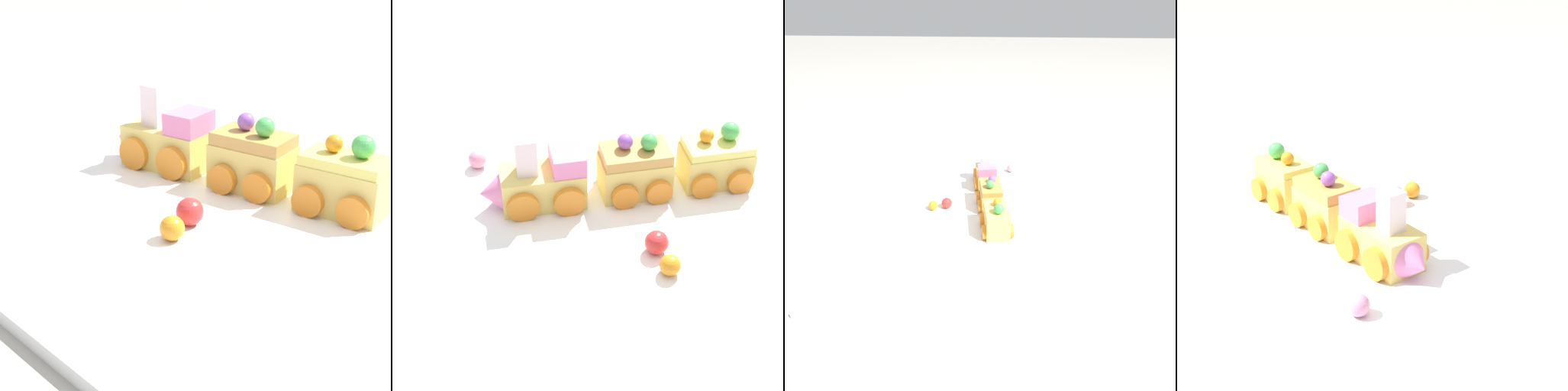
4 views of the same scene
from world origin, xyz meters
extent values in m
plane|color=gray|center=(0.00, 0.00, 0.00)|extent=(10.00, 10.00, 0.00)
cube|color=white|center=(0.00, 0.00, 0.01)|extent=(0.65, 0.45, 0.01)
cube|color=#EACC66|center=(0.09, -0.03, 0.03)|extent=(0.09, 0.06, 0.04)
cube|color=pink|center=(0.06, -0.03, 0.06)|extent=(0.04, 0.05, 0.02)
cone|color=pink|center=(0.14, -0.02, 0.03)|extent=(0.03, 0.04, 0.04)
cube|color=white|center=(0.10, -0.03, 0.06)|extent=(0.02, 0.02, 0.02)
cube|color=white|center=(0.10, -0.03, 0.08)|extent=(0.02, 0.02, 0.02)
cylinder|color=orange|center=(0.11, -0.05, 0.03)|extent=(0.03, 0.01, 0.03)
cylinder|color=orange|center=(0.11, 0.00, 0.03)|extent=(0.03, 0.01, 0.03)
cylinder|color=orange|center=(0.07, -0.06, 0.03)|extent=(0.03, 0.01, 0.03)
cylinder|color=orange|center=(0.06, -0.01, 0.03)|extent=(0.03, 0.01, 0.03)
cube|color=#EACC66|center=(-0.01, -0.05, 0.03)|extent=(0.08, 0.06, 0.04)
cube|color=#CC9347|center=(-0.01, -0.05, 0.06)|extent=(0.08, 0.06, 0.01)
sphere|color=#4CBC56|center=(-0.02, -0.05, 0.08)|extent=(0.02, 0.02, 0.02)
sphere|color=#9956C6|center=(0.00, -0.05, 0.07)|extent=(0.02, 0.02, 0.02)
cylinder|color=orange|center=(0.01, -0.07, 0.03)|extent=(0.03, 0.01, 0.03)
cylinder|color=orange|center=(0.00, -0.02, 0.03)|extent=(0.03, 0.01, 0.03)
cylinder|color=orange|center=(-0.03, -0.08, 0.03)|extent=(0.03, 0.01, 0.03)
cylinder|color=orange|center=(-0.04, -0.03, 0.03)|extent=(0.03, 0.01, 0.03)
cube|color=#EACC66|center=(-0.10, -0.06, 0.03)|extent=(0.08, 0.06, 0.04)
cube|color=#EFE066|center=(-0.10, -0.06, 0.06)|extent=(0.08, 0.06, 0.01)
sphere|color=#4CBC56|center=(-0.11, -0.07, 0.07)|extent=(0.02, 0.02, 0.02)
sphere|color=orange|center=(-0.09, -0.06, 0.07)|extent=(0.02, 0.02, 0.02)
cylinder|color=orange|center=(-0.08, -0.09, 0.03)|extent=(0.03, 0.01, 0.03)
cylinder|color=orange|center=(-0.09, -0.03, 0.03)|extent=(0.03, 0.01, 0.03)
cylinder|color=orange|center=(-0.12, -0.09, 0.03)|extent=(0.03, 0.01, 0.03)
cylinder|color=orange|center=(-0.13, -0.04, 0.03)|extent=(0.03, 0.01, 0.03)
sphere|color=red|center=(-0.03, 0.05, 0.02)|extent=(0.02, 0.02, 0.02)
sphere|color=pink|center=(0.16, -0.09, 0.02)|extent=(0.02, 0.02, 0.02)
sphere|color=orange|center=(-0.04, 0.08, 0.02)|extent=(0.02, 0.02, 0.02)
camera|label=1|loc=(-0.38, 0.39, 0.25)|focal=60.00mm
camera|label=2|loc=(0.04, 0.51, 0.46)|focal=60.00mm
camera|label=3|loc=(-0.58, -0.08, 0.39)|focal=28.00mm
camera|label=4|loc=(0.60, -0.30, 0.35)|focal=60.00mm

